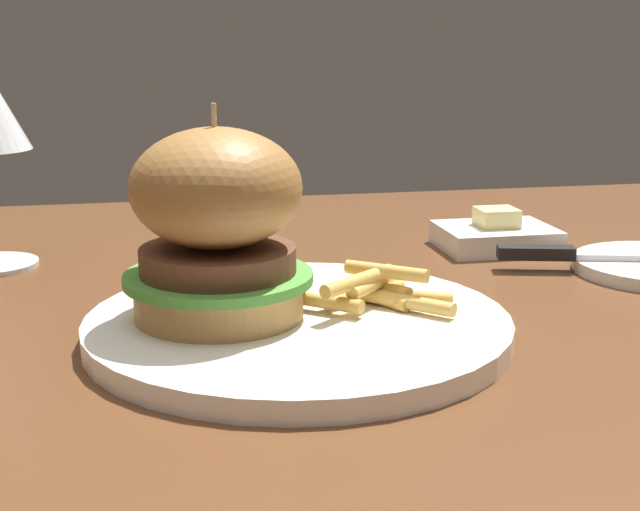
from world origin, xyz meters
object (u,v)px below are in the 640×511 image
main_plate (298,326)px  butter_dish (496,236)px  burger_sandwich (217,224)px  table_knife (598,255)px

main_plate → butter_dish: size_ratio=2.72×
butter_dish → burger_sandwich: bearing=-144.0°
main_plate → burger_sandwich: 0.08m
main_plate → burger_sandwich: (-0.05, 0.01, 0.07)m
main_plate → table_knife: bearing=22.4°
butter_dish → table_knife: bearing=-61.1°
main_plate → table_knife: table_knife is taller
burger_sandwich → butter_dish: (0.26, 0.19, -0.06)m
table_knife → main_plate: bearing=-157.6°
burger_sandwich → table_knife: size_ratio=0.67×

